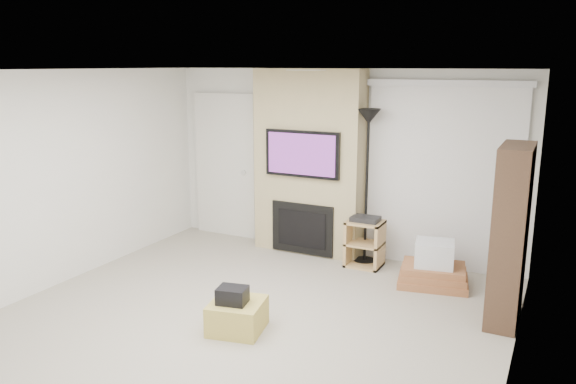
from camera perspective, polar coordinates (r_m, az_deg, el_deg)
The scene contains 15 objects.
floor at distance 5.70m, azimuth -5.55°, elevation -13.80°, with size 5.00×5.50×0.00m, color #A79F8F.
ceiling at distance 5.10m, azimuth -6.17°, elevation 12.19°, with size 5.00×5.50×0.00m, color white.
wall_back at distance 7.68m, azimuth 5.18°, elevation 3.03°, with size 5.00×2.50×0.00m, color silver.
wall_left at distance 6.90m, azimuth -23.68°, elevation 0.89°, with size 5.50×2.50×0.00m, color silver.
wall_right at distance 4.50m, azimuth 22.31°, elevation -4.97°, with size 5.50×2.50×0.00m, color silver.
hvac_vent at distance 5.61m, azimuth 1.87°, elevation 12.28°, with size 0.35×0.18×0.01m, color silver.
ottoman at distance 5.64m, azimuth -5.18°, elevation -12.43°, with size 0.50×0.50×0.30m, color tan.
black_bag at distance 5.52m, azimuth -5.67°, elevation -10.40°, with size 0.28×0.22×0.16m, color black.
fireplace_wall at distance 7.62m, azimuth 2.15°, elevation 2.90°, with size 1.50×0.47×2.50m.
entry_door at distance 8.49m, azimuth -6.33°, elevation 2.61°, with size 1.02×0.11×2.14m.
vertical_blinds at distance 7.24m, azimuth 15.41°, elevation 2.21°, with size 1.98×0.10×2.37m.
floor_lamp at distance 7.16m, azimuth 8.13°, elevation 4.96°, with size 0.30×0.30×2.01m.
av_stand at distance 7.30m, azimuth 7.80°, elevation -4.87°, with size 0.45×0.38×0.66m.
box_stack at distance 6.89m, azimuth 14.57°, elevation -7.52°, with size 0.89×0.74×0.53m.
bookshelf at distance 5.99m, azimuth 21.64°, elevation -4.08°, with size 0.30×0.80×1.80m.
Camera 1 is at (2.74, -4.30, 2.55)m, focal length 35.00 mm.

